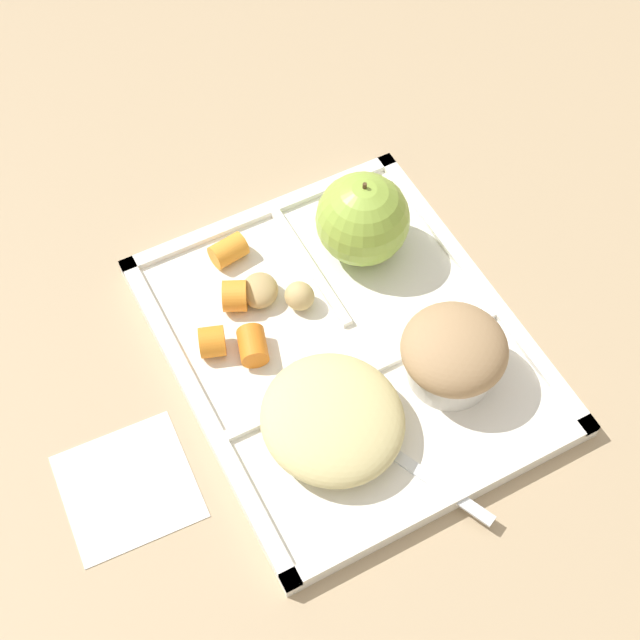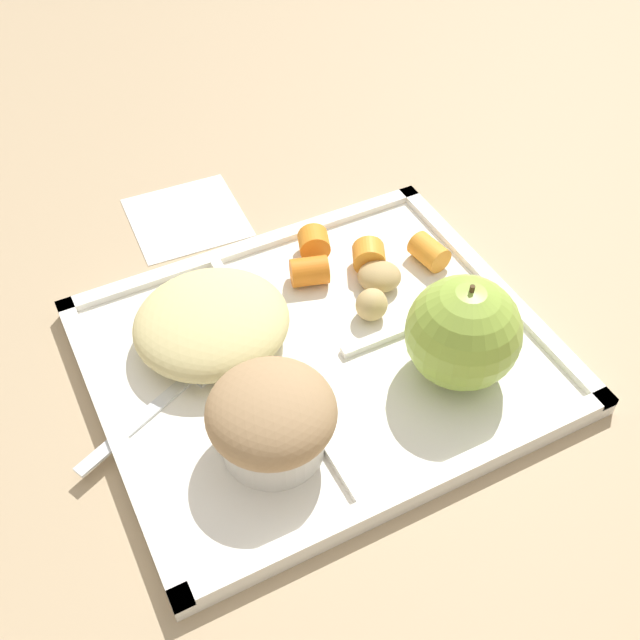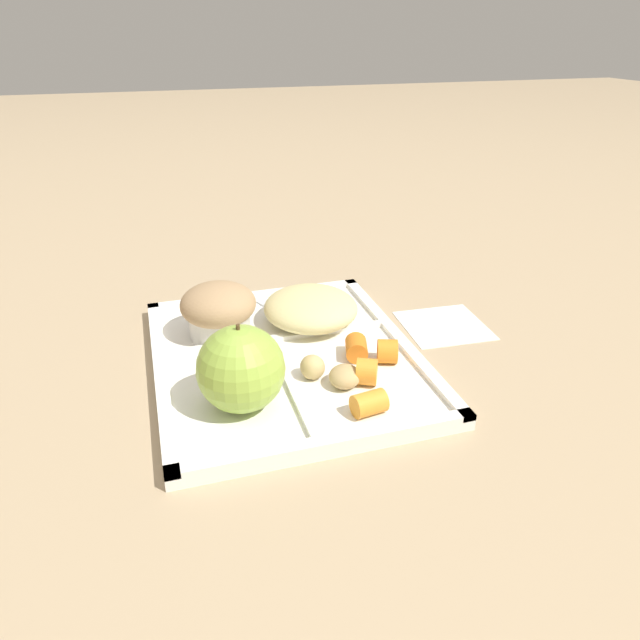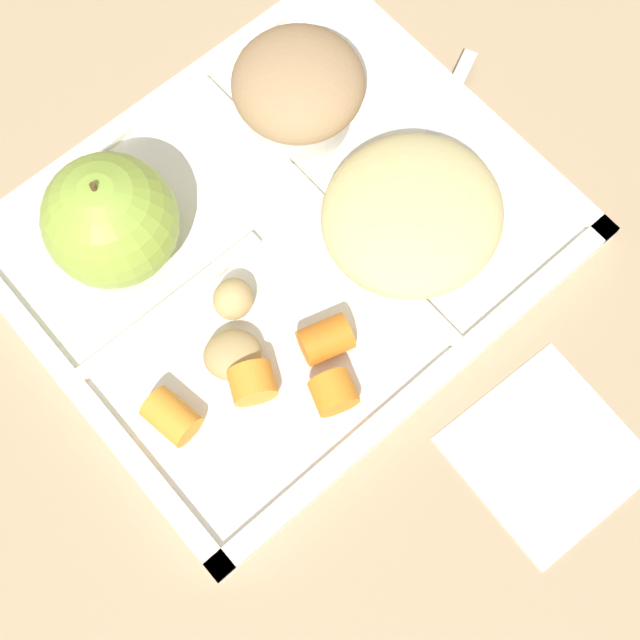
# 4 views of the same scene
# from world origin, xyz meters

# --- Properties ---
(ground) EXTENTS (6.00, 6.00, 0.00)m
(ground) POSITION_xyz_m (0.00, 0.00, 0.00)
(ground) COLOR tan
(lunch_tray) EXTENTS (0.33, 0.28, 0.02)m
(lunch_tray) POSITION_xyz_m (-0.00, 0.00, 0.01)
(lunch_tray) COLOR white
(lunch_tray) RESTS_ON ground
(green_apple) EXTENTS (0.08, 0.08, 0.09)m
(green_apple) POSITION_xyz_m (-0.08, 0.06, 0.05)
(green_apple) COLOR #93B742
(green_apple) RESTS_ON lunch_tray
(bran_muffin) EXTENTS (0.09, 0.09, 0.06)m
(bran_muffin) POSITION_xyz_m (0.07, 0.06, 0.04)
(bran_muffin) COLOR silver
(bran_muffin) RESTS_ON lunch_tray
(carrot_slice_tilted) EXTENTS (0.03, 0.03, 0.03)m
(carrot_slice_tilted) POSITION_xyz_m (-0.05, -0.10, 0.02)
(carrot_slice_tilted) COLOR orange
(carrot_slice_tilted) RESTS_ON lunch_tray
(carrot_slice_near_corner) EXTENTS (0.03, 0.03, 0.02)m
(carrot_slice_near_corner) POSITION_xyz_m (-0.13, -0.05, 0.02)
(carrot_slice_near_corner) COLOR orange
(carrot_slice_near_corner) RESTS_ON lunch_tray
(carrot_slice_back) EXTENTS (0.03, 0.03, 0.03)m
(carrot_slice_back) POSITION_xyz_m (-0.08, -0.07, 0.02)
(carrot_slice_back) COLOR orange
(carrot_slice_back) RESTS_ON lunch_tray
(carrot_slice_small) EXTENTS (0.04, 0.03, 0.02)m
(carrot_slice_small) POSITION_xyz_m (-0.03, -0.07, 0.02)
(carrot_slice_small) COLOR orange
(carrot_slice_small) RESTS_ON lunch_tray
(potato_chunk_small) EXTENTS (0.04, 0.03, 0.03)m
(potato_chunk_small) POSITION_xyz_m (-0.05, -0.02, 0.02)
(potato_chunk_small) COLOR tan
(potato_chunk_small) RESTS_ON lunch_tray
(potato_chunk_large) EXTENTS (0.05, 0.05, 0.02)m
(potato_chunk_large) POSITION_xyz_m (-0.08, -0.04, 0.02)
(potato_chunk_large) COLOR tan
(potato_chunk_large) RESTS_ON lunch_tray
(egg_noodle_pile) EXTENTS (0.12, 0.11, 0.04)m
(egg_noodle_pile) POSITION_xyz_m (0.07, -0.05, 0.03)
(egg_noodle_pile) COLOR #D6C684
(egg_noodle_pile) RESTS_ON lunch_tray
(meatball_side) EXTENTS (0.04, 0.04, 0.04)m
(meatball_side) POSITION_xyz_m (0.08, -0.03, 0.03)
(meatball_side) COLOR #755B4C
(meatball_side) RESTS_ON lunch_tray
(meatball_front) EXTENTS (0.03, 0.03, 0.03)m
(meatball_front) POSITION_xyz_m (0.07, -0.03, 0.03)
(meatball_front) COLOR brown
(meatball_front) RESTS_ON lunch_tray
(meatball_back) EXTENTS (0.03, 0.03, 0.03)m
(meatball_back) POSITION_xyz_m (0.07, -0.06, 0.03)
(meatball_back) COLOR brown
(meatball_back) RESTS_ON lunch_tray
(meatball_center) EXTENTS (0.03, 0.03, 0.03)m
(meatball_center) POSITION_xyz_m (0.10, -0.05, 0.03)
(meatball_center) COLOR #755B4C
(meatball_center) RESTS_ON lunch_tray
(plastic_fork) EXTENTS (0.15, 0.08, 0.00)m
(plastic_fork) POSITION_xyz_m (0.11, -0.01, 0.01)
(plastic_fork) COLOR silver
(plastic_fork) RESTS_ON lunch_tray
(paper_napkin) EXTENTS (0.11, 0.11, 0.00)m
(paper_napkin) POSITION_xyz_m (0.03, -0.21, 0.00)
(paper_napkin) COLOR white
(paper_napkin) RESTS_ON ground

